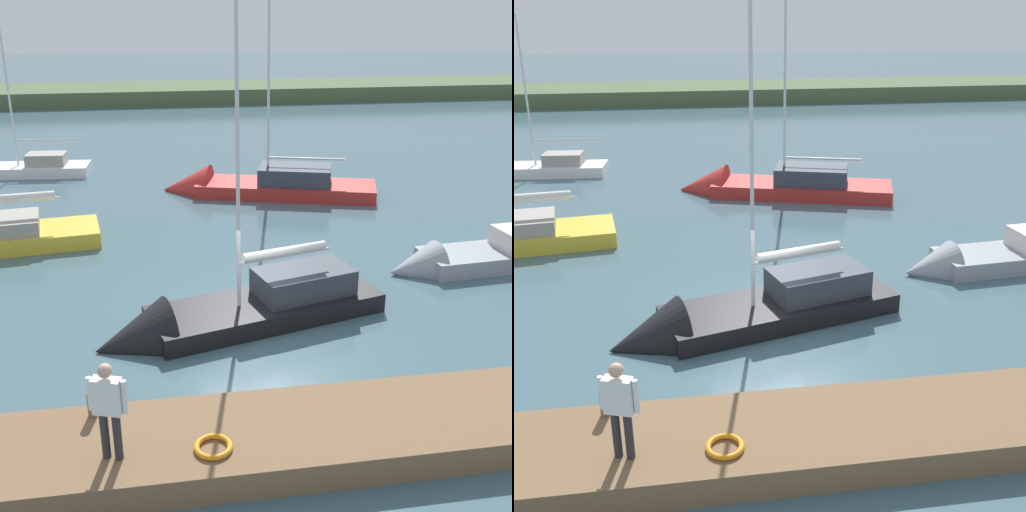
# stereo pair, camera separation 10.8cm
# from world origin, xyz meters

# --- Properties ---
(ground_plane) EXTENTS (200.00, 200.00, 0.00)m
(ground_plane) POSITION_xyz_m (0.00, 0.00, 0.00)
(ground_plane) COLOR #42606B
(far_shoreline) EXTENTS (180.00, 8.00, 2.40)m
(far_shoreline) POSITION_xyz_m (0.00, -41.37, 0.00)
(far_shoreline) COLOR #4C603D
(far_shoreline) RESTS_ON ground_plane
(dock_pier) EXTENTS (22.97, 2.32, 0.55)m
(dock_pier) POSITION_xyz_m (0.00, 5.04, 0.27)
(dock_pier) COLOR brown
(dock_pier) RESTS_ON ground_plane
(mooring_post_near) EXTENTS (0.17, 0.17, 0.50)m
(mooring_post_near) POSITION_xyz_m (3.45, 4.23, 0.80)
(mooring_post_near) COLOR brown
(mooring_post_near) RESTS_ON dock_pier
(life_ring_buoy) EXTENTS (0.66, 0.66, 0.10)m
(life_ring_buoy) POSITION_xyz_m (1.39, 5.50, 0.60)
(life_ring_buoy) COLOR orange
(life_ring_buoy) RESTS_ON dock_pier
(sailboat_far_right) EXTENTS (9.28, 4.75, 11.12)m
(sailboat_far_right) POSITION_xyz_m (-1.96, -11.50, 0.19)
(sailboat_far_right) COLOR #B22823
(sailboat_far_right) RESTS_ON ground_plane
(sailboat_inner_slip) EXTENTS (7.58, 3.84, 9.16)m
(sailboat_inner_slip) POSITION_xyz_m (0.54, 0.16, 0.17)
(sailboat_inner_slip) COLOR black
(sailboat_inner_slip) RESTS_ON ground_plane
(sailboat_near_dock) EXTENTS (7.22, 2.28, 7.99)m
(sailboat_near_dock) POSITION_xyz_m (9.11, -16.53, 0.09)
(sailboat_near_dock) COLOR white
(sailboat_near_dock) RESTS_ON ground_plane
(sailboat_behind_pier) EXTENTS (7.66, 2.30, 8.21)m
(sailboat_behind_pier) POSITION_xyz_m (-8.04, -2.50, 0.24)
(sailboat_behind_pier) COLOR gray
(sailboat_behind_pier) RESTS_ON ground_plane
(person_on_dock) EXTENTS (0.63, 0.36, 1.76)m
(person_on_dock) POSITION_xyz_m (3.03, 5.44, 1.58)
(person_on_dock) COLOR #28282D
(person_on_dock) RESTS_ON dock_pier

